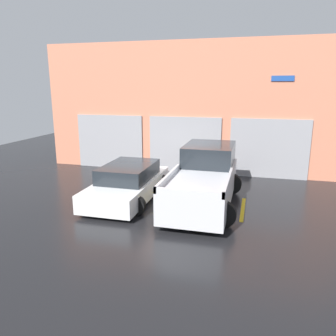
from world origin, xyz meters
TOP-DOWN VIEW (x-y plane):
  - ground_plane at (0.00, 0.00)m, footprint 28.00×28.00m
  - shophouse_building at (-0.01, 3.29)m, footprint 14.06×0.68m
  - pickup_truck at (1.34, -0.95)m, footprint 2.42×5.00m
  - sedan_white at (-1.34, -1.22)m, footprint 2.20×4.33m
  - parking_stripe_far_left at (-2.67, -1.25)m, footprint 0.12×2.20m
  - parking_stripe_left at (0.00, -1.25)m, footprint 0.12×2.20m
  - parking_stripe_centre at (2.67, -1.25)m, footprint 0.12×2.20m

SIDE VIEW (x-z plane):
  - ground_plane at x=0.00m, z-range 0.00..0.00m
  - parking_stripe_far_left at x=-2.67m, z-range 0.00..0.01m
  - parking_stripe_left at x=0.00m, z-range 0.00..0.01m
  - parking_stripe_centre at x=2.67m, z-range 0.00..0.01m
  - sedan_white at x=-1.34m, z-range -0.04..1.20m
  - pickup_truck at x=1.34m, z-range -0.07..1.79m
  - shophouse_building at x=-0.01m, z-range -0.07..5.82m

